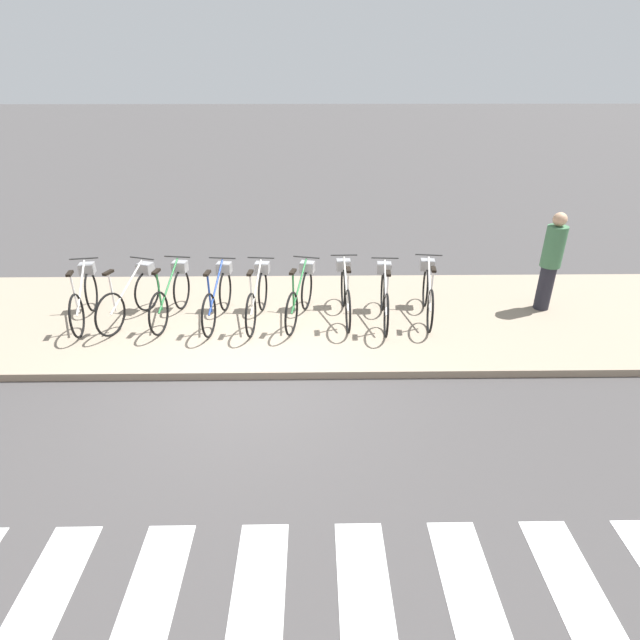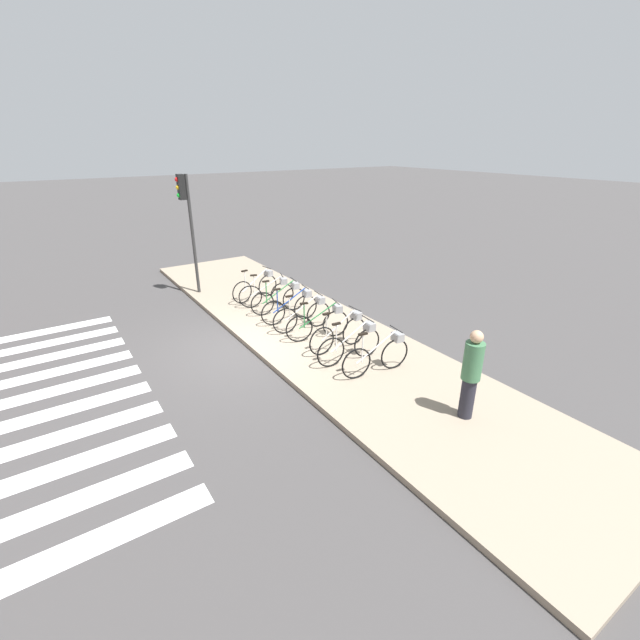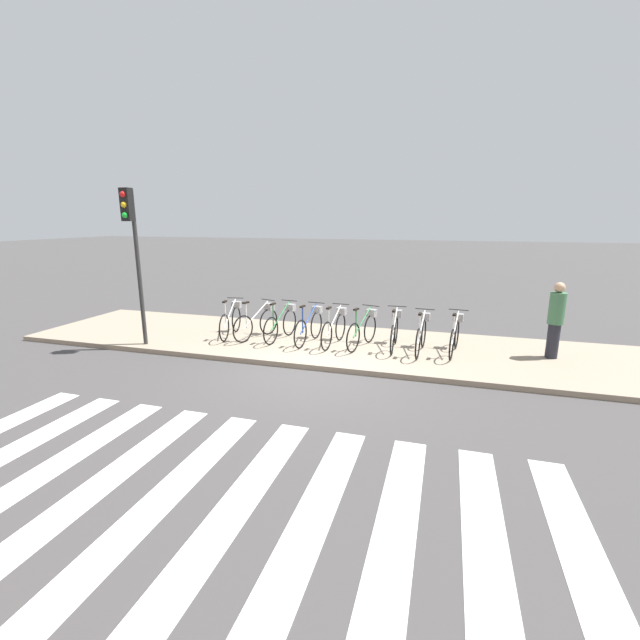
{
  "view_description": "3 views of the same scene",
  "coord_description": "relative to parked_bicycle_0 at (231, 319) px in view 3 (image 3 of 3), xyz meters",
  "views": [
    {
      "loc": [
        0.93,
        -5.96,
        3.98
      ],
      "look_at": [
        1.03,
        0.56,
        0.67
      ],
      "focal_mm": 28.0,
      "sensor_mm": 36.0,
      "label": 1
    },
    {
      "loc": [
        9.02,
        -3.86,
        4.84
      ],
      "look_at": [
        1.38,
        1.25,
        0.97
      ],
      "focal_mm": 24.0,
      "sensor_mm": 36.0,
      "label": 2
    },
    {
      "loc": [
        2.59,
        -8.37,
        3.21
      ],
      "look_at": [
        -0.35,
        1.54,
        0.76
      ],
      "focal_mm": 24.0,
      "sensor_mm": 36.0,
      "label": 3
    }
  ],
  "objects": [
    {
      "name": "parked_bicycle_5",
      "position": [
        3.62,
        0.02,
        0.0
      ],
      "size": [
        0.56,
        1.66,
        1.04
      ],
      "color": "black",
      "rests_on": "sidewalk"
    },
    {
      "name": "parked_bicycle_7",
      "position": [
        5.02,
        -0.05,
        0.0
      ],
      "size": [
        0.46,
        1.69,
        1.04
      ],
      "color": "black",
      "rests_on": "sidewalk"
    },
    {
      "name": "parked_bicycle_1",
      "position": [
        0.79,
        0.01,
        0.0
      ],
      "size": [
        0.66,
        1.62,
        1.04
      ],
      "color": "black",
      "rests_on": "sidewalk"
    },
    {
      "name": "parked_bicycle_2",
      "position": [
        1.44,
        0.07,
        0.0
      ],
      "size": [
        0.46,
        1.68,
        1.04
      ],
      "color": "black",
      "rests_on": "sidewalk"
    },
    {
      "name": "parked_bicycle_6",
      "position": [
        4.37,
        0.11,
        0.0
      ],
      "size": [
        0.46,
        1.7,
        1.04
      ],
      "color": "black",
      "rests_on": "sidewalk"
    },
    {
      "name": "traffic_light",
      "position": [
        -1.71,
        -1.46,
        2.26
      ],
      "size": [
        0.24,
        0.4,
        3.79
      ],
      "color": "#2D2D2D",
      "rests_on": "sidewalk"
    },
    {
      "name": "pedestrian",
      "position": [
        7.9,
        0.35,
        0.46
      ],
      "size": [
        0.34,
        0.34,
        1.74
      ],
      "color": "#23232D",
      "rests_on": "sidewalk"
    },
    {
      "name": "parked_bicycle_4",
      "position": [
        2.9,
        -0.01,
        0.0
      ],
      "size": [
        0.46,
        1.69,
        1.04
      ],
      "color": "black",
      "rests_on": "sidewalk"
    },
    {
      "name": "parked_bicycle_0",
      "position": [
        0.0,
        0.0,
        0.0
      ],
      "size": [
        0.46,
        1.68,
        1.04
      ],
      "color": "black",
      "rests_on": "sidewalk"
    },
    {
      "name": "parked_bicycle_8",
      "position": [
        5.78,
        0.1,
        0.0
      ],
      "size": [
        0.46,
        1.69,
        1.04
      ],
      "color": "black",
      "rests_on": "sidewalk"
    },
    {
      "name": "sidewalk",
      "position": [
        2.9,
        0.13,
        -0.51
      ],
      "size": [
        16.53,
        3.66,
        0.12
      ],
      "color": "gray",
      "rests_on": "ground_plane"
    },
    {
      "name": "parked_bicycle_3",
      "position": [
        2.24,
        -0.01,
        0.0
      ],
      "size": [
        0.46,
        1.69,
        1.04
      ],
      "color": "black",
      "rests_on": "sidewalk"
    },
    {
      "name": "ground_plane",
      "position": [
        2.9,
        -1.71,
        -0.57
      ],
      "size": [
        120.0,
        120.0,
        0.0
      ],
      "primitive_type": "plane",
      "color": "#423F3F"
    }
  ]
}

